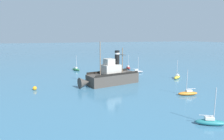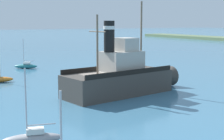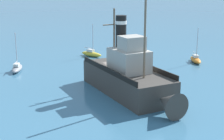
# 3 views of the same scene
# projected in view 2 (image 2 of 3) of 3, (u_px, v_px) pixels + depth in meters

# --- Properties ---
(ground_plane) EXTENTS (600.00, 600.00, 0.00)m
(ground_plane) POSITION_uv_depth(u_px,v_px,m) (95.00, 98.00, 35.07)
(ground_plane) COLOR teal
(old_tugboat) EXTENTS (6.32, 14.76, 9.90)m
(old_tugboat) POSITION_uv_depth(u_px,v_px,m) (122.00, 77.00, 36.68)
(old_tugboat) COLOR #423D38
(old_tugboat) RESTS_ON ground
(sailboat_teal) EXTENTS (2.92, 3.81, 4.90)m
(sailboat_teal) POSITION_uv_depth(u_px,v_px,m) (26.00, 66.00, 56.78)
(sailboat_teal) COLOR #23757A
(sailboat_teal) RESTS_ON ground
(sailboat_grey) EXTENTS (1.97, 3.95, 4.90)m
(sailboat_grey) POSITION_uv_depth(u_px,v_px,m) (32.00, 138.00, 21.64)
(sailboat_grey) COLOR gray
(sailboat_grey) RESTS_ON ground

